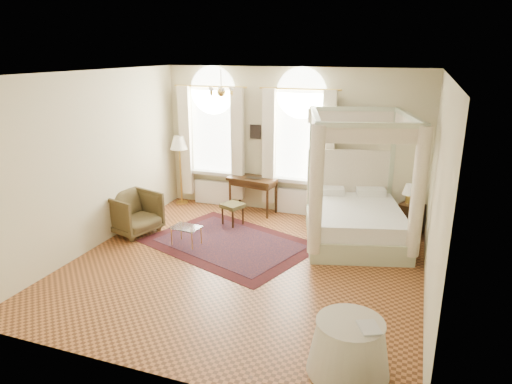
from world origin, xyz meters
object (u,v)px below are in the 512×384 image
writing_desk (253,183)px  armchair (134,213)px  stool (233,207)px  canopy_bed (355,214)px  side_table (349,347)px  nightstand (411,219)px  coffee_table (186,229)px  floor_lamp (179,146)px

writing_desk → armchair: size_ratio=1.27×
writing_desk → stool: size_ratio=2.19×
canopy_bed → side_table: size_ratio=2.80×
nightstand → coffee_table: bearing=-152.9°
floor_lamp → side_table: floor_lamp is taller
writing_desk → nightstand: bearing=-2.2°
writing_desk → armchair: bearing=-133.2°
armchair → side_table: size_ratio=0.96×
stool → side_table: bearing=-51.7°
stool → armchair: (-1.76, -1.10, 0.03)m
canopy_bed → armchair: (-4.37, -1.09, -0.15)m
floor_lamp → stool: bearing=-28.1°
floor_lamp → side_table: bearing=-45.1°
armchair → side_table: bearing=-103.7°
canopy_bed → writing_desk: size_ratio=2.29×
nightstand → coffee_table: 4.58m
nightstand → stool: (-3.64, -0.78, 0.08)m
canopy_bed → coffee_table: bearing=-157.0°
armchair → coffee_table: size_ratio=1.58×
canopy_bed → armchair: canopy_bed is taller
armchair → floor_lamp: bearing=16.5°
nightstand → writing_desk: (-3.51, 0.13, 0.40)m
canopy_bed → nightstand: 1.33m
side_table → nightstand: bearing=83.4°
armchair → floor_lamp: (0.00, 2.03, 1.01)m
nightstand → armchair: size_ratio=0.67×
coffee_table → armchair: bearing=171.2°
canopy_bed → stool: 2.62m
coffee_table → nightstand: bearing=27.1°
nightstand → writing_desk: size_ratio=0.53×
armchair → coffee_table: 1.34m
nightstand → coffee_table: nightstand is taller
writing_desk → coffee_table: writing_desk is taller
coffee_table → canopy_bed: bearing=23.0°
stool → side_table: size_ratio=0.56×
nightstand → writing_desk: bearing=177.8°
stool → coffee_table: (-0.43, -1.30, -0.06)m
stool → floor_lamp: bearing=151.9°
writing_desk → side_table: (2.96, -4.84, -0.39)m
nightstand → coffee_table: (-4.08, -2.09, 0.02)m
floor_lamp → canopy_bed: bearing=-12.2°
writing_desk → floor_lamp: bearing=179.4°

